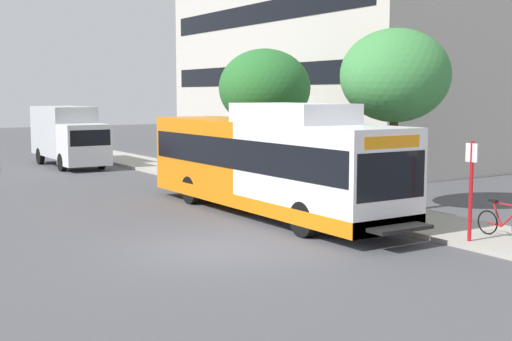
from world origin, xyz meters
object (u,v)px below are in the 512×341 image
Objects in this scene: transit_bus at (268,163)px; bicycle_parked at (505,222)px; street_tree_near_stop at (395,76)px; box_truck_background at (68,134)px; street_tree_mid_block at (265,88)px; bus_stop_sign_pole at (471,183)px.

bicycle_parked is at bearing -67.60° from transit_bus.
street_tree_near_stop is 20.94m from box_truck_background.
transit_bus is 5.04m from street_tree_near_stop.
street_tree_mid_block is (1.16, 13.35, 3.62)m from bicycle_parked.
box_truck_background is (-3.81, 25.31, 1.18)m from bicycle_parked.
box_truck_background is at bearing 98.56° from bicycle_parked.
box_truck_background is at bearing 96.20° from bus_stop_sign_pole.
transit_bus is 2.07× the size of street_tree_near_stop.
transit_bus reaches higher than bicycle_parked.
bus_stop_sign_pole is at bearing -99.71° from street_tree_mid_block.
transit_bus is 4.71× the size of bus_stop_sign_pole.
street_tree_near_stop reaches higher than bus_stop_sign_pole.
street_tree_near_stop is (3.71, -1.92, 2.81)m from transit_bus.
bicycle_parked is 0.25× the size of box_truck_background.
transit_bus is at bearing 152.67° from street_tree_near_stop.
transit_bus reaches higher than box_truck_background.
bus_stop_sign_pole is 25.20m from box_truck_background.
street_tree_mid_block is (4.04, 6.36, 2.48)m from transit_bus.
street_tree_near_stop is 0.85× the size of box_truck_background.
bicycle_parked is 6.49m from street_tree_near_stop.
box_truck_background is (-0.92, 18.31, 0.04)m from transit_bus.
bicycle_parked is 0.31× the size of street_tree_mid_block.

